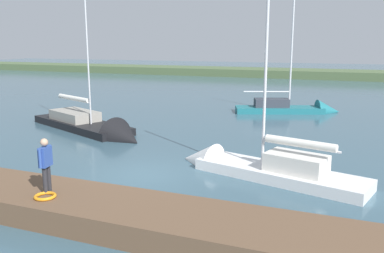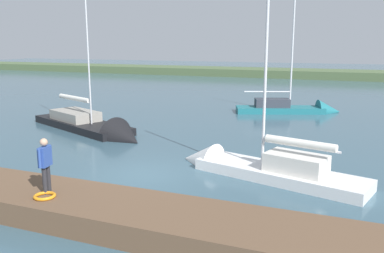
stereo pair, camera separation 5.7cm
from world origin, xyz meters
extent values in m
plane|color=#385666|center=(0.00, 0.00, 0.00)|extent=(200.00, 200.00, 0.00)
cube|color=#4C603D|center=(0.00, -52.09, 0.00)|extent=(180.00, 8.00, 2.40)
cube|color=brown|center=(0.00, 4.44, 0.36)|extent=(23.23, 2.59, 0.72)
torus|color=orange|center=(0.65, 4.96, 0.77)|extent=(0.66, 0.66, 0.10)
cube|color=white|center=(-5.25, -1.50, 0.04)|extent=(7.12, 3.59, 0.80)
cone|color=white|center=(-1.49, -2.53, 0.04)|extent=(2.08, 2.21, 1.84)
cube|color=silver|center=(-5.91, -1.31, 0.79)|extent=(2.51, 1.85, 0.70)
cylinder|color=silver|center=(-4.53, -1.69, 4.64)|extent=(0.12, 0.12, 8.40)
cylinder|color=silver|center=(-6.02, -1.29, 1.48)|extent=(3.00, 0.90, 0.09)
cylinder|color=silver|center=(-6.02, -1.29, 1.60)|extent=(2.76, 1.03, 0.30)
cube|color=#1E6B75|center=(-2.48, -17.43, 0.08)|extent=(6.89, 4.12, 0.72)
cone|color=#1E6B75|center=(-6.03, -18.78, 0.08)|extent=(2.24, 2.35, 1.87)
cube|color=#333842|center=(-1.92, -17.21, 0.76)|extent=(2.86, 2.06, 0.64)
cylinder|color=silver|center=(-3.19, -17.70, 4.48)|extent=(0.14, 0.14, 8.09)
cylinder|color=silver|center=(-1.54, -17.07, 1.62)|extent=(3.35, 1.36, 0.11)
cube|color=black|center=(8.09, -6.75, 0.04)|extent=(8.52, 5.34, 0.82)
cone|color=black|center=(3.75, -4.91, 0.04)|extent=(2.78, 2.91, 2.28)
cube|color=gray|center=(8.77, -7.04, 0.74)|extent=(3.84, 3.03, 0.59)
cylinder|color=silver|center=(7.01, -6.29, 5.74)|extent=(0.09, 0.09, 10.59)
cylinder|color=silver|center=(8.80, -7.05, 1.73)|extent=(3.61, 1.59, 0.07)
cylinder|color=silver|center=(8.80, -7.05, 1.85)|extent=(3.33, 1.62, 0.28)
cylinder|color=#28282D|center=(0.87, 4.51, 1.16)|extent=(0.14, 0.14, 0.87)
cylinder|color=#28282D|center=(0.84, 4.71, 1.16)|extent=(0.14, 0.14, 0.87)
cube|color=#2D4C9E|center=(0.86, 4.61, 1.90)|extent=(0.30, 0.50, 0.61)
sphere|color=tan|center=(0.86, 4.61, 2.35)|extent=(0.23, 0.23, 0.23)
cylinder|color=#2D4C9E|center=(0.91, 4.33, 1.91)|extent=(0.09, 0.09, 0.58)
cylinder|color=#2D4C9E|center=(0.80, 4.89, 1.91)|extent=(0.09, 0.09, 0.58)
camera|label=1|loc=(-7.74, 14.07, 5.30)|focal=38.07mm
camera|label=2|loc=(-7.79, 14.05, 5.30)|focal=38.07mm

